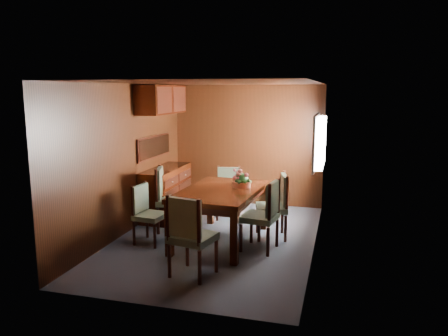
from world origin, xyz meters
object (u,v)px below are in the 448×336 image
(flower_centerpiece, at_px, (242,178))
(dining_table, at_px, (221,197))
(chair_head, at_px, (189,232))
(chair_left_near, at_px, (146,210))
(chair_right_near, at_px, (265,212))
(sideboard, at_px, (166,192))

(flower_centerpiece, bearing_deg, dining_table, -140.03)
(chair_head, bearing_deg, chair_left_near, 148.28)
(chair_right_near, height_order, flower_centerpiece, flower_centerpiece)
(sideboard, xyz_separation_m, chair_right_near, (2.06, -1.28, 0.13))
(flower_centerpiece, bearing_deg, chair_left_near, -157.39)
(chair_left_near, xyz_separation_m, chair_head, (1.06, -1.03, 0.08))
(chair_left_near, bearing_deg, chair_right_near, 101.05)
(dining_table, distance_m, chair_left_near, 1.15)
(dining_table, xyz_separation_m, chair_right_near, (0.71, -0.19, -0.13))
(chair_left_near, bearing_deg, sideboard, -162.99)
(sideboard, distance_m, flower_centerpiece, 1.90)
(sideboard, bearing_deg, chair_right_near, -31.81)
(sideboard, distance_m, dining_table, 1.75)
(sideboard, distance_m, chair_head, 2.79)
(chair_right_near, height_order, chair_head, chair_head)
(sideboard, relative_size, dining_table, 0.77)
(sideboard, xyz_separation_m, chair_left_near, (0.27, -1.42, 0.05))
(dining_table, bearing_deg, flower_centerpiece, 43.86)
(dining_table, xyz_separation_m, flower_centerpiece, (0.27, 0.22, 0.26))
(sideboard, distance_m, chair_right_near, 2.42)
(dining_table, xyz_separation_m, chair_left_near, (-1.08, -0.34, -0.20))
(chair_right_near, distance_m, flower_centerpiece, 0.72)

